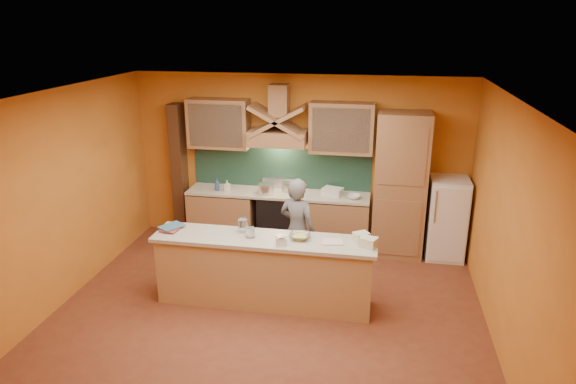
% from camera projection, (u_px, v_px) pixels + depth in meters
% --- Properties ---
extents(floor, '(5.50, 5.00, 0.01)m').
position_uv_depth(floor, '(267.00, 315.00, 6.61)').
color(floor, brown).
rests_on(floor, ground).
extents(ceiling, '(5.50, 5.00, 0.01)m').
position_uv_depth(ceiling, '(264.00, 96.00, 5.71)').
color(ceiling, white).
rests_on(ceiling, wall_back).
extents(wall_back, '(5.50, 0.02, 2.80)m').
position_uv_depth(wall_back, '(299.00, 160.00, 8.49)').
color(wall_back, orange).
rests_on(wall_back, floor).
extents(wall_front, '(5.50, 0.02, 2.80)m').
position_uv_depth(wall_front, '(192.00, 332.00, 3.83)').
color(wall_front, orange).
rests_on(wall_front, floor).
extents(wall_left, '(0.02, 5.00, 2.80)m').
position_uv_depth(wall_left, '(58.00, 200.00, 6.63)').
color(wall_left, orange).
rests_on(wall_left, floor).
extents(wall_right, '(0.02, 5.00, 2.80)m').
position_uv_depth(wall_right, '(507.00, 230.00, 5.69)').
color(wall_right, orange).
rests_on(wall_right, floor).
extents(base_cabinet_left, '(1.10, 0.60, 0.86)m').
position_uv_depth(base_cabinet_left, '(223.00, 216.00, 8.73)').
color(base_cabinet_left, '#9E6F48').
rests_on(base_cabinet_left, floor).
extents(base_cabinet_right, '(1.10, 0.60, 0.86)m').
position_uv_depth(base_cabinet_right, '(335.00, 224.00, 8.41)').
color(base_cabinet_right, '#9E6F48').
rests_on(base_cabinet_right, floor).
extents(counter_top, '(3.00, 0.62, 0.04)m').
position_uv_depth(counter_top, '(278.00, 193.00, 8.42)').
color(counter_top, '#B8AF9C').
rests_on(counter_top, base_cabinet_left).
extents(stove, '(0.60, 0.58, 0.90)m').
position_uv_depth(stove, '(278.00, 219.00, 8.56)').
color(stove, black).
rests_on(stove, floor).
extents(backsplash, '(3.00, 0.03, 0.70)m').
position_uv_depth(backsplash, '(281.00, 168.00, 8.57)').
color(backsplash, '#18362B').
rests_on(backsplash, wall_back).
extents(range_hood, '(0.92, 0.50, 0.24)m').
position_uv_depth(range_hood, '(278.00, 138.00, 8.17)').
color(range_hood, '#9E6F48').
rests_on(range_hood, wall_back).
extents(hood_chimney, '(0.30, 0.30, 0.50)m').
position_uv_depth(hood_chimney, '(279.00, 100.00, 8.08)').
color(hood_chimney, '#9E6F48').
rests_on(hood_chimney, wall_back).
extents(upper_cabinet_left, '(1.00, 0.35, 0.80)m').
position_uv_depth(upper_cabinet_left, '(219.00, 124.00, 8.35)').
color(upper_cabinet_left, '#9E6F48').
rests_on(upper_cabinet_left, wall_back).
extents(upper_cabinet_right, '(1.00, 0.35, 0.80)m').
position_uv_depth(upper_cabinet_right, '(342.00, 128.00, 8.01)').
color(upper_cabinet_right, '#9E6F48').
rests_on(upper_cabinet_right, wall_back).
extents(pantry_column, '(0.80, 0.60, 2.30)m').
position_uv_depth(pantry_column, '(400.00, 185.00, 8.01)').
color(pantry_column, '#9E6F48').
rests_on(pantry_column, floor).
extents(fridge, '(0.58, 0.60, 1.30)m').
position_uv_depth(fridge, '(446.00, 218.00, 8.04)').
color(fridge, white).
rests_on(fridge, floor).
extents(trim_column_left, '(0.20, 0.30, 2.30)m').
position_uv_depth(trim_column_left, '(179.00, 171.00, 8.78)').
color(trim_column_left, '#472816').
rests_on(trim_column_left, floor).
extents(island_body, '(2.80, 0.55, 0.88)m').
position_uv_depth(island_body, '(264.00, 273.00, 6.76)').
color(island_body, tan).
rests_on(island_body, floor).
extents(island_top, '(2.90, 0.62, 0.05)m').
position_uv_depth(island_top, '(264.00, 240.00, 6.61)').
color(island_top, '#B8AF9C').
rests_on(island_top, island_body).
extents(person, '(0.66, 0.55, 1.54)m').
position_uv_depth(person, '(297.00, 230.00, 7.30)').
color(person, slate).
rests_on(person, floor).
extents(pot_large, '(0.33, 0.33, 0.17)m').
position_uv_depth(pot_large, '(266.00, 190.00, 8.34)').
color(pot_large, silver).
rests_on(pot_large, stove).
extents(pot_small, '(0.27, 0.27, 0.16)m').
position_uv_depth(pot_small, '(288.00, 188.00, 8.44)').
color(pot_small, '#AFB0B6').
rests_on(pot_small, stove).
extents(soap_bottle_a, '(0.08, 0.09, 0.18)m').
position_uv_depth(soap_bottle_a, '(227.00, 186.00, 8.46)').
color(soap_bottle_a, silver).
rests_on(soap_bottle_a, counter_top).
extents(soap_bottle_b, '(0.11, 0.11, 0.21)m').
position_uv_depth(soap_bottle_b, '(217.00, 184.00, 8.47)').
color(soap_bottle_b, '#2F4883').
rests_on(soap_bottle_b, counter_top).
extents(bowl_back, '(0.23, 0.23, 0.07)m').
position_uv_depth(bowl_back, '(354.00, 197.00, 8.09)').
color(bowl_back, silver).
rests_on(bowl_back, counter_top).
extents(dish_rack, '(0.36, 0.32, 0.11)m').
position_uv_depth(dish_rack, '(332.00, 191.00, 8.28)').
color(dish_rack, silver).
rests_on(dish_rack, counter_top).
extents(book_lower, '(0.26, 0.33, 0.03)m').
position_uv_depth(book_lower, '(165.00, 228.00, 6.88)').
color(book_lower, '#AA433C').
rests_on(book_lower, island_top).
extents(book_upper, '(0.36, 0.39, 0.02)m').
position_uv_depth(book_upper, '(167.00, 224.00, 6.94)').
color(book_upper, '#3A6481').
rests_on(book_upper, island_top).
extents(jar_large, '(0.15, 0.15, 0.17)m').
position_uv_depth(jar_large, '(243.00, 226.00, 6.76)').
color(jar_large, silver).
rests_on(jar_large, island_top).
extents(jar_small, '(0.14, 0.14, 0.13)m').
position_uv_depth(jar_small, '(250.00, 233.00, 6.60)').
color(jar_small, silver).
rests_on(jar_small, island_top).
extents(kitchen_scale, '(0.16, 0.16, 0.11)m').
position_uv_depth(kitchen_scale, '(281.00, 241.00, 6.38)').
color(kitchen_scale, white).
rests_on(kitchen_scale, island_top).
extents(mixing_bowl, '(0.27, 0.27, 0.07)m').
position_uv_depth(mixing_bowl, '(300.00, 236.00, 6.56)').
color(mixing_bowl, white).
rests_on(mixing_bowl, island_top).
extents(cloth, '(0.28, 0.23, 0.02)m').
position_uv_depth(cloth, '(333.00, 242.00, 6.46)').
color(cloth, beige).
rests_on(cloth, island_top).
extents(grocery_bag_a, '(0.24, 0.23, 0.12)m').
position_uv_depth(grocery_bag_a, '(361.00, 237.00, 6.47)').
color(grocery_bag_a, beige).
rests_on(grocery_bag_a, island_top).
extents(grocery_bag_b, '(0.25, 0.22, 0.12)m').
position_uv_depth(grocery_bag_b, '(368.00, 242.00, 6.32)').
color(grocery_bag_b, beige).
rests_on(grocery_bag_b, island_top).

